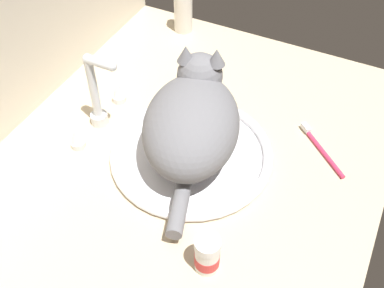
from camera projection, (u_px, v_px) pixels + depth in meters
The scene contains 8 objects.
countertop at pixel (183, 173), 102.38cm from camera, with size 108.86×81.69×3.00cm, color #CCB793.
backsplash_wall at pixel (6, 43), 99.71cm from camera, with size 108.86×2.40×44.92cm, color beige.
sink_basin at pixel (192, 154), 103.05cm from camera, with size 35.75×35.75×2.14cm.
faucet at pixel (98, 100), 105.50cm from camera, with size 20.37×9.07×19.69cm.
cat at pixel (193, 118), 97.63cm from camera, with size 38.94×27.69×18.79cm.
pill_bottle at pixel (207, 255), 82.59cm from camera, with size 4.67×4.67×8.44cm.
soap_pump_bottle at pixel (183, 12), 133.30cm from camera, with size 5.22×5.22×16.56cm.
toothbrush at pixel (321, 149), 104.46cm from camera, with size 12.07×13.09×1.70cm.
Camera 1 is at (-57.75, -30.47, 80.63)cm, focal length 43.91 mm.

